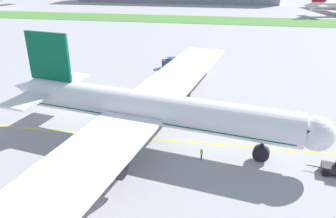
% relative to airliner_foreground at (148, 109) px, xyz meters
% --- Properties ---
extents(ground_plane, '(600.00, 600.00, 0.00)m').
position_rel_airliner_foreground_xyz_m(ground_plane, '(-2.87, -1.68, -5.43)').
color(ground_plane, '#9E9EA3').
rests_on(ground_plane, ground).
extents(apron_taxi_line, '(280.00, 0.36, 0.01)m').
position_rel_airliner_foreground_xyz_m(apron_taxi_line, '(-2.87, 0.33, -5.43)').
color(apron_taxi_line, yellow).
rests_on(apron_taxi_line, ground).
extents(grass_median_strip, '(320.00, 24.00, 0.10)m').
position_rel_airliner_foreground_xyz_m(grass_median_strip, '(-2.87, 120.76, -5.38)').
color(grass_median_strip, '#4C8438').
rests_on(grass_median_strip, ground).
extents(airliner_foreground, '(51.89, 83.91, 16.00)m').
position_rel_airliner_foreground_xyz_m(airliner_foreground, '(0.00, 0.00, 0.00)').
color(airliner_foreground, white).
rests_on(airliner_foreground, ground).
extents(ground_crew_wingwalker_port, '(0.41, 0.55, 1.69)m').
position_rel_airliner_foreground_xyz_m(ground_crew_wingwalker_port, '(8.73, -4.34, -4.41)').
color(ground_crew_wingwalker_port, black).
rests_on(ground_crew_wingwalker_port, ground).
extents(service_truck_baggage_loader, '(6.44, 3.28, 2.83)m').
position_rel_airliner_foreground_xyz_m(service_truck_baggage_loader, '(-2.18, 39.47, -3.89)').
color(service_truck_baggage_loader, '#33478C').
rests_on(service_truck_baggage_loader, ground).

